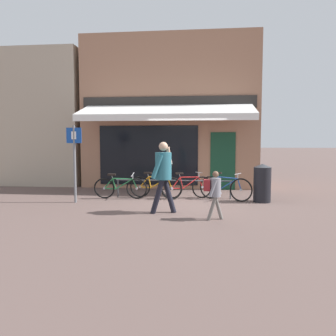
# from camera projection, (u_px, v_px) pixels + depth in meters

# --- Properties ---
(ground_plane) EXTENTS (160.00, 160.00, 0.00)m
(ground_plane) POSITION_uv_depth(u_px,v_px,m) (185.00, 203.00, 9.48)
(ground_plane) COLOR brown
(shop_front) EXTENTS (6.70, 4.54, 5.75)m
(shop_front) POSITION_uv_depth(u_px,v_px,m) (172.00, 114.00, 13.47)
(shop_front) COLOR #9E7056
(shop_front) RESTS_ON ground_plane
(neighbour_building) EXTENTS (6.59, 4.00, 5.39)m
(neighbour_building) POSITION_uv_depth(u_px,v_px,m) (21.00, 121.00, 14.70)
(neighbour_building) COLOR tan
(neighbour_building) RESTS_ON ground_plane
(bike_rack_rail) EXTENTS (3.64, 0.04, 0.57)m
(bike_rack_rail) POSITION_uv_depth(u_px,v_px,m) (173.00, 183.00, 10.23)
(bike_rack_rail) COLOR #47494F
(bike_rack_rail) RESTS_ON ground_plane
(bicycle_green) EXTENTS (1.66, 0.52, 0.81)m
(bicycle_green) POSITION_uv_depth(u_px,v_px,m) (120.00, 188.00, 10.08)
(bicycle_green) COLOR black
(bicycle_green) RESTS_ON ground_plane
(bicycle_orange) EXTENTS (1.68, 0.52, 0.81)m
(bicycle_orange) POSITION_uv_depth(u_px,v_px,m) (155.00, 186.00, 10.23)
(bicycle_orange) COLOR black
(bicycle_orange) RESTS_ON ground_plane
(bicycle_red) EXTENTS (1.57, 0.77, 0.82)m
(bicycle_red) POSITION_uv_depth(u_px,v_px,m) (187.00, 187.00, 10.09)
(bicycle_red) COLOR black
(bicycle_red) RESTS_ON ground_plane
(bicycle_blue) EXTENTS (1.54, 0.80, 0.84)m
(bicycle_blue) POSITION_uv_depth(u_px,v_px,m) (225.00, 188.00, 9.86)
(bicycle_blue) COLOR black
(bicycle_blue) RESTS_ON ground_plane
(pedestrian_adult) EXTENTS (0.65, 0.63, 1.78)m
(pedestrian_adult) POSITION_uv_depth(u_px,v_px,m) (163.00, 170.00, 8.02)
(pedestrian_adult) COLOR black
(pedestrian_adult) RESTS_ON ground_plane
(pedestrian_child) EXTENTS (0.46, 0.41, 1.12)m
(pedestrian_child) POSITION_uv_depth(u_px,v_px,m) (214.00, 189.00, 7.36)
(pedestrian_child) COLOR slate
(pedestrian_child) RESTS_ON ground_plane
(litter_bin) EXTENTS (0.51, 0.51, 1.12)m
(litter_bin) POSITION_uv_depth(u_px,v_px,m) (262.00, 183.00, 9.54)
(litter_bin) COLOR black
(litter_bin) RESTS_ON ground_plane
(parking_sign) EXTENTS (0.44, 0.07, 2.22)m
(parking_sign) POSITION_uv_depth(u_px,v_px,m) (74.00, 155.00, 9.38)
(parking_sign) COLOR slate
(parking_sign) RESTS_ON ground_plane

